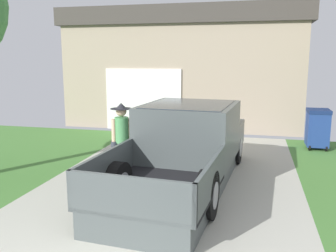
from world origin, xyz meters
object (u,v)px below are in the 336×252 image
Objects in this scene: handbag at (115,176)px; wheeled_trash_bin at (318,128)px; pickup_truck at (188,146)px; house_with_garage at (192,67)px; person_with_hat at (122,136)px.

wheeled_trash_bin is at bearing 42.08° from handbag.
pickup_truck reaches higher than handbag.
pickup_truck is at bearing -80.64° from house_with_garage.
wheeled_trash_bin reaches higher than handbag.
pickup_truck is at bearing -131.45° from wheeled_trash_bin.
wheeled_trash_bin is (4.47, 3.83, -0.34)m from person_with_hat.
house_with_garage is 7.87× the size of wheeled_trash_bin.
handbag is (-0.06, -0.27, -0.82)m from person_with_hat.
person_with_hat reaches higher than pickup_truck.
house_with_garage is at bearing 89.62° from handbag.
house_with_garage is (-0.01, 8.61, 1.25)m from person_with_hat.
person_with_hat is 0.18× the size of house_with_garage.
house_with_garage reaches higher than handbag.
person_with_hat is at bearing -139.43° from wheeled_trash_bin.
handbag is (-1.43, -0.58, -0.59)m from pickup_truck.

